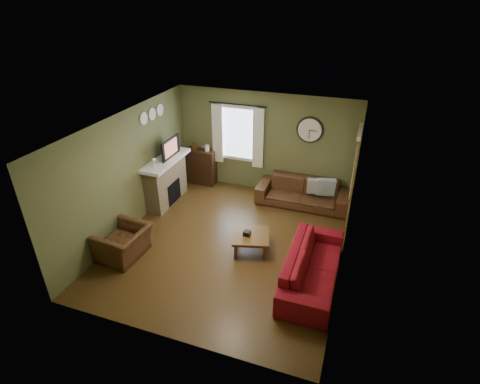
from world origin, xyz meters
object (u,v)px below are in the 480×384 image
(bookshelf, at_px, (201,166))
(sofa_red, at_px, (313,266))
(coffee_table, at_px, (251,242))
(armchair, at_px, (124,243))
(sofa_brown, at_px, (302,192))

(bookshelf, xyz_separation_m, sofa_red, (3.57, -2.98, -0.15))
(coffee_table, bearing_deg, armchair, -156.63)
(coffee_table, bearing_deg, sofa_brown, 74.40)
(sofa_brown, height_order, sofa_red, sofa_red)
(sofa_brown, relative_size, sofa_red, 0.98)
(armchair, bearing_deg, bookshelf, -177.57)
(bookshelf, bearing_deg, sofa_red, -39.81)
(sofa_red, bearing_deg, armchair, 97.97)
(sofa_brown, bearing_deg, armchair, -132.41)
(armchair, bearing_deg, sofa_red, 101.90)
(sofa_red, xyz_separation_m, coffee_table, (-1.33, 0.49, -0.14))
(sofa_brown, xyz_separation_m, coffee_table, (-0.62, -2.22, -0.13))
(bookshelf, distance_m, armchair, 3.49)
(bookshelf, relative_size, coffee_table, 1.34)
(sofa_brown, height_order, coffee_table, sofa_brown)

